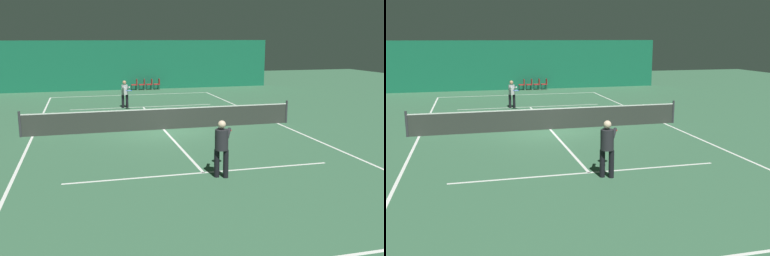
# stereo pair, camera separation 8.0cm
# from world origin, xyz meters

# --- Properties ---
(ground_plane) EXTENTS (60.00, 60.00, 0.00)m
(ground_plane) POSITION_xyz_m (0.00, 0.00, 0.00)
(ground_plane) COLOR #386647
(backdrop_curtain) EXTENTS (23.00, 0.12, 3.77)m
(backdrop_curtain) POSITION_xyz_m (0.00, 15.15, 1.88)
(backdrop_curtain) COLOR #146042
(backdrop_curtain) RESTS_ON ground
(court_line_baseline_far) EXTENTS (11.00, 0.10, 0.00)m
(court_line_baseline_far) POSITION_xyz_m (0.00, 11.90, 0.00)
(court_line_baseline_far) COLOR white
(court_line_baseline_far) RESTS_ON ground
(court_line_service_far) EXTENTS (8.25, 0.10, 0.00)m
(court_line_service_far) POSITION_xyz_m (0.00, 6.40, 0.00)
(court_line_service_far) COLOR white
(court_line_service_far) RESTS_ON ground
(court_line_service_near) EXTENTS (8.25, 0.10, 0.00)m
(court_line_service_near) POSITION_xyz_m (0.00, -6.40, 0.00)
(court_line_service_near) COLOR white
(court_line_service_near) RESTS_ON ground
(court_line_sideline_left) EXTENTS (0.10, 23.80, 0.00)m
(court_line_sideline_left) POSITION_xyz_m (-5.50, 0.00, 0.00)
(court_line_sideline_left) COLOR white
(court_line_sideline_left) RESTS_ON ground
(court_line_sideline_right) EXTENTS (0.10, 23.80, 0.00)m
(court_line_sideline_right) POSITION_xyz_m (5.50, 0.00, 0.00)
(court_line_sideline_right) COLOR white
(court_line_sideline_right) RESTS_ON ground
(court_line_centre) EXTENTS (0.10, 12.80, 0.00)m
(court_line_centre) POSITION_xyz_m (0.00, 0.00, 0.00)
(court_line_centre) COLOR white
(court_line_centre) RESTS_ON ground
(tennis_net) EXTENTS (12.00, 0.10, 1.07)m
(tennis_net) POSITION_xyz_m (0.00, 0.00, 0.51)
(tennis_net) COLOR #2D332D
(tennis_net) RESTS_ON ground
(player_near) EXTENTS (0.93, 1.38, 1.69)m
(player_near) POSITION_xyz_m (0.40, -6.90, 0.99)
(player_near) COLOR black
(player_near) RESTS_ON ground
(player_far) EXTENTS (0.55, 1.35, 1.57)m
(player_far) POSITION_xyz_m (-1.03, 6.34, 0.92)
(player_far) COLOR black
(player_far) RESTS_ON ground
(courtside_chair_0) EXTENTS (0.44, 0.44, 0.84)m
(courtside_chair_0) POSITION_xyz_m (0.58, 14.60, 0.49)
(courtside_chair_0) COLOR #2D2D2D
(courtside_chair_0) RESTS_ON ground
(courtside_chair_1) EXTENTS (0.44, 0.44, 0.84)m
(courtside_chair_1) POSITION_xyz_m (1.16, 14.60, 0.49)
(courtside_chair_1) COLOR #2D2D2D
(courtside_chair_1) RESTS_ON ground
(courtside_chair_2) EXTENTS (0.44, 0.44, 0.84)m
(courtside_chair_2) POSITION_xyz_m (1.74, 14.60, 0.49)
(courtside_chair_2) COLOR #2D2D2D
(courtside_chair_2) RESTS_ON ground
(courtside_chair_3) EXTENTS (0.44, 0.44, 0.84)m
(courtside_chair_3) POSITION_xyz_m (2.32, 14.60, 0.49)
(courtside_chair_3) COLOR #2D2D2D
(courtside_chair_3) RESTS_ON ground
(tennis_ball) EXTENTS (0.07, 0.07, 0.07)m
(tennis_ball) POSITION_xyz_m (1.60, -3.84, 0.03)
(tennis_ball) COLOR #D1DB33
(tennis_ball) RESTS_ON ground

